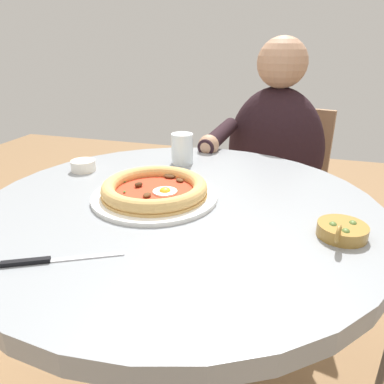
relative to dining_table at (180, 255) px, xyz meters
name	(u,v)px	position (x,y,z in m)	size (l,w,h in m)	color
dining_table	(180,255)	(0.00, 0.00, 0.00)	(0.92, 0.92, 0.76)	gray
pizza_on_plate	(155,190)	(0.00, -0.06, 0.16)	(0.30, 0.30, 0.04)	white
water_glass	(182,150)	(-0.27, -0.08, 0.18)	(0.07, 0.07, 0.09)	silver
steak_knife	(45,260)	(0.30, -0.14, 0.15)	(0.10, 0.18, 0.01)	silver
ramekin_capers	(83,165)	(-0.13, -0.33, 0.16)	(0.07, 0.07, 0.03)	white
olive_pan	(342,230)	(0.06, 0.35, 0.16)	(0.12, 0.09, 0.05)	olive
diner_person	(269,197)	(-0.69, 0.16, -0.11)	(0.48, 0.44, 1.12)	#282833
cafe_chair_diner	(280,185)	(-0.83, 0.19, -0.11)	(0.47, 0.47, 0.83)	#957050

